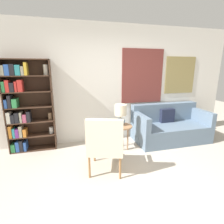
# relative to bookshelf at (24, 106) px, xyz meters

# --- Properties ---
(ground_plane) EXTENTS (14.00, 14.00, 0.00)m
(ground_plane) POSITION_rel_bookshelf_xyz_m (1.79, -1.85, -0.96)
(ground_plane) COLOR #B2A899
(wall_back) EXTENTS (6.40, 0.08, 2.70)m
(wall_back) POSITION_rel_bookshelf_xyz_m (1.84, 0.18, 0.39)
(wall_back) COLOR silver
(wall_back) RESTS_ON ground_plane
(bookshelf) EXTENTS (0.93, 0.30, 1.90)m
(bookshelf) POSITION_rel_bookshelf_xyz_m (0.00, 0.00, 0.00)
(bookshelf) COLOR #422B1E
(bookshelf) RESTS_ON ground_plane
(armchair) EXTENTS (0.73, 0.76, 0.99)m
(armchair) POSITION_rel_bookshelf_xyz_m (1.42, -1.29, -0.40)
(armchair) COLOR olive
(armchair) RESTS_ON ground_plane
(couch) EXTENTS (1.74, 0.89, 0.86)m
(couch) POSITION_rel_bookshelf_xyz_m (3.26, -0.28, -0.65)
(couch) COLOR slate
(couch) RESTS_ON ground_plane
(side_table) EXTENTS (0.45, 0.45, 0.54)m
(side_table) POSITION_rel_bookshelf_xyz_m (1.96, -0.50, -0.49)
(side_table) COLOR #99704C
(side_table) RESTS_ON ground_plane
(table_lamp) EXTENTS (0.25, 0.25, 0.45)m
(table_lamp) POSITION_rel_bookshelf_xyz_m (1.94, -0.45, -0.16)
(table_lamp) COLOR slate
(table_lamp) RESTS_ON side_table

